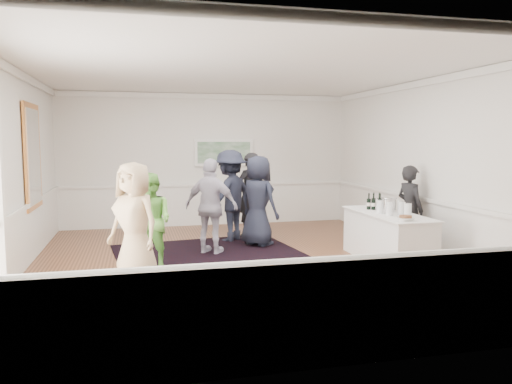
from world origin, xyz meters
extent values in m
plane|color=brown|center=(0.00, 0.00, 0.00)|extent=(8.00, 8.00, 0.00)
cube|color=white|center=(0.00, 0.00, 3.20)|extent=(7.00, 8.00, 0.02)
cube|color=white|center=(-3.50, 0.00, 1.60)|extent=(0.02, 8.00, 3.20)
cube|color=white|center=(3.50, 0.00, 1.60)|extent=(0.02, 8.00, 3.20)
cube|color=white|center=(0.00, 4.00, 1.60)|extent=(7.00, 0.02, 3.20)
cube|color=white|center=(0.00, -4.00, 1.60)|extent=(7.00, 0.02, 3.20)
cube|color=#E48E43|center=(-3.46, 1.30, 1.80)|extent=(0.04, 1.25, 1.85)
cube|color=white|center=(-3.43, 1.30, 1.80)|extent=(0.01, 1.05, 1.65)
cube|color=white|center=(-3.43, -1.08, 1.20)|extent=(0.10, 0.14, 2.40)
cube|color=white|center=(0.40, 3.95, 1.78)|extent=(1.44, 0.05, 0.66)
cube|color=#25632E|center=(0.40, 3.92, 1.78)|extent=(1.30, 0.01, 0.52)
cube|color=black|center=(-0.33, 0.03, 0.01)|extent=(3.79, 4.68, 0.02)
cube|color=white|center=(2.48, -0.44, 0.41)|extent=(0.74, 2.02, 0.83)
cube|color=white|center=(2.48, -0.44, 0.83)|extent=(0.80, 2.08, 0.02)
imported|color=black|center=(3.20, 0.08, 0.81)|extent=(0.51, 0.67, 1.63)
imported|color=tan|center=(-1.74, -0.76, 0.89)|extent=(1.01, 1.01, 1.77)
imported|color=#6EBC4B|center=(-1.48, 0.04, 0.78)|extent=(0.96, 0.95, 1.56)
imported|color=#B5AEC3|center=(-0.38, 0.85, 0.88)|extent=(1.10, 0.92, 1.76)
imported|color=black|center=(0.18, 1.93, 0.94)|extent=(1.38, 1.32, 1.88)
imported|color=black|center=(0.68, 2.35, 0.91)|extent=(0.78, 0.67, 1.81)
imported|color=black|center=(0.62, 1.33, 0.89)|extent=(0.96, 1.04, 1.78)
cylinder|color=#69BE44|center=(2.37, -0.68, 0.96)|extent=(0.12, 0.12, 0.24)
cylinder|color=#E34269|center=(2.59, -0.67, 0.96)|extent=(0.12, 0.12, 0.24)
cylinder|color=#89B741|center=(2.33, -0.44, 0.96)|extent=(0.12, 0.12, 0.24)
cylinder|color=white|center=(2.57, -0.93, 0.96)|extent=(0.12, 0.12, 0.24)
cylinder|color=silver|center=(2.58, -0.28, 0.96)|extent=(0.26, 0.26, 0.25)
imported|color=white|center=(2.36, -1.21, 0.87)|extent=(0.26, 0.26, 0.06)
cylinder|color=brown|center=(2.36, -1.21, 0.90)|extent=(0.19, 0.19, 0.04)
camera|label=1|loc=(-1.69, -8.12, 2.09)|focal=35.00mm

